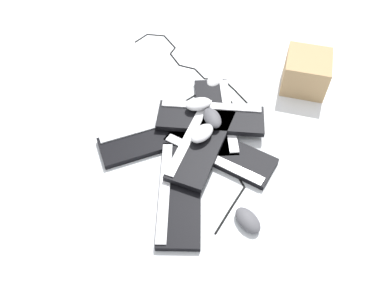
{
  "coord_description": "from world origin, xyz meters",
  "views": [
    {
      "loc": [
        0.53,
        -0.79,
        1.19
      ],
      "look_at": [
        0.04,
        -0.0,
        0.03
      ],
      "focal_mm": 35.0,
      "sensor_mm": 36.0,
      "label": 1
    }
  ],
  "objects": [
    {
      "name": "keyboard_5",
      "position": [
        0.08,
        0.03,
        0.04
      ],
      "size": [
        0.22,
        0.46,
        0.03
      ],
      "color": "black",
      "rests_on": "keyboard_0"
    },
    {
      "name": "mouse_2",
      "position": [
        -0.07,
        0.39,
        0.02
      ],
      "size": [
        0.07,
        0.11,
        0.04
      ],
      "primitive_type": "ellipsoid",
      "rotation": [
        0.0,
        0.0,
        4.69
      ],
      "color": "silver",
      "rests_on": "ground"
    },
    {
      "name": "mouse_1",
      "position": [
        0.07,
        0.03,
        0.08
      ],
      "size": [
        0.08,
        0.12,
        0.04
      ],
      "primitive_type": "ellipsoid",
      "rotation": [
        0.0,
        0.0,
        1.41
      ],
      "color": "silver",
      "rests_on": "keyboard_5"
    },
    {
      "name": "keyboard_4",
      "position": [
        0.04,
        0.15,
        0.04
      ],
      "size": [
        0.46,
        0.33,
        0.03
      ],
      "color": "black",
      "rests_on": "keyboard_1"
    },
    {
      "name": "mouse_0",
      "position": [
        0.06,
        0.12,
        0.08
      ],
      "size": [
        0.13,
        0.12,
        0.04
      ],
      "primitive_type": "ellipsoid",
      "rotation": [
        0.0,
        0.0,
        2.46
      ],
      "color": "#4C4C51",
      "rests_on": "keyboard_4"
    },
    {
      "name": "cable_1",
      "position": [
        0.13,
        0.1,
        0.0
      ],
      "size": [
        0.44,
        0.63,
        0.01
      ],
      "color": "black",
      "rests_on": "ground"
    },
    {
      "name": "mouse_3",
      "position": [
        -0.02,
        0.16,
        0.08
      ],
      "size": [
        0.12,
        0.13,
        0.04
      ],
      "primitive_type": "ellipsoid",
      "rotation": [
        0.0,
        0.0,
        3.99
      ],
      "color": "silver",
      "rests_on": "keyboard_4"
    },
    {
      "name": "cable_0",
      "position": [
        -0.26,
        0.45,
        0.0
      ],
      "size": [
        0.7,
        0.23,
        0.01
      ],
      "color": "black",
      "rests_on": "ground"
    },
    {
      "name": "keyboard_3",
      "position": [
        0.11,
        -0.2,
        0.01
      ],
      "size": [
        0.35,
        0.46,
        0.03
      ],
      "color": "black",
      "rests_on": "ground"
    },
    {
      "name": "keyboard_1",
      "position": [
        0.04,
        0.19,
        0.01
      ],
      "size": [
        0.37,
        0.45,
        0.03
      ],
      "color": "black",
      "rests_on": "ground"
    },
    {
      "name": "cardboard_box",
      "position": [
        0.28,
        0.59,
        0.08
      ],
      "size": [
        0.24,
        0.25,
        0.15
      ],
      "primitive_type": "cube",
      "rotation": [
        0.0,
        0.0,
        5.0
      ],
      "color": "tan",
      "rests_on": "ground"
    },
    {
      "name": "keyboard_2",
      "position": [
        -0.11,
        -0.04,
        0.01
      ],
      "size": [
        0.39,
        0.44,
        0.03
      ],
      "color": "black",
      "rests_on": "ground"
    },
    {
      "name": "mouse_4",
      "position": [
        0.38,
        -0.18,
        0.02
      ],
      "size": [
        0.13,
        0.11,
        0.04
      ],
      "primitive_type": "ellipsoid",
      "rotation": [
        0.0,
        0.0,
        5.86
      ],
      "color": "#4C4C51",
      "rests_on": "ground"
    },
    {
      "name": "keyboard_0",
      "position": [
        0.15,
        0.04,
        0.01
      ],
      "size": [
        0.44,
        0.15,
        0.03
      ],
      "color": "black",
      "rests_on": "ground"
    },
    {
      "name": "ground_plane",
      "position": [
        0.0,
        0.0,
        0.0
      ],
      "size": [
        3.2,
        3.2,
        0.0
      ],
      "primitive_type": "plane",
      "color": "silver"
    }
  ]
}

